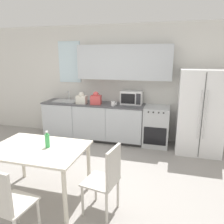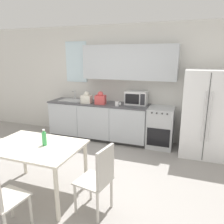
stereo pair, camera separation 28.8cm
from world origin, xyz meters
The scene contains 13 objects.
ground_plane centered at (0.00, 0.00, 0.00)m, with size 12.00×12.00×0.00m, color gray.
wall_back centered at (0.05, 2.10, 1.46)m, with size 12.00×0.38×2.70m.
kitchen_counter centered at (-0.44, 1.80, 0.46)m, with size 2.45×0.64×0.90m.
oven_range centered at (1.06, 1.81, 0.45)m, with size 0.56×0.62×0.89m.
refrigerator centered at (1.94, 1.72, 0.87)m, with size 0.89×0.82×1.73m.
kitchen_sink centered at (-1.15, 1.81, 0.92)m, with size 0.57×0.40×0.24m.
microwave centered at (0.47, 1.92, 1.05)m, with size 0.49×0.32×0.31m.
coffee_mug centered at (0.11, 1.62, 0.95)m, with size 0.13×0.09×0.10m.
grocery_bag_0 centered at (-0.67, 1.67, 1.02)m, with size 0.24×0.21×0.28m.
grocery_bag_1 centered at (-0.33, 1.69, 1.03)m, with size 0.26×0.23×0.30m.
dining_table centered at (-0.38, -0.58, 0.67)m, with size 1.29×0.90×0.77m.
dining_chair_side centered at (0.64, -0.66, 0.54)m, with size 0.46×0.46×0.93m.
drink_bottle centered at (-0.26, -0.53, 0.87)m, with size 0.06×0.06×0.23m.
Camera 2 is at (1.61, -2.90, 1.99)m, focal length 35.00 mm.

